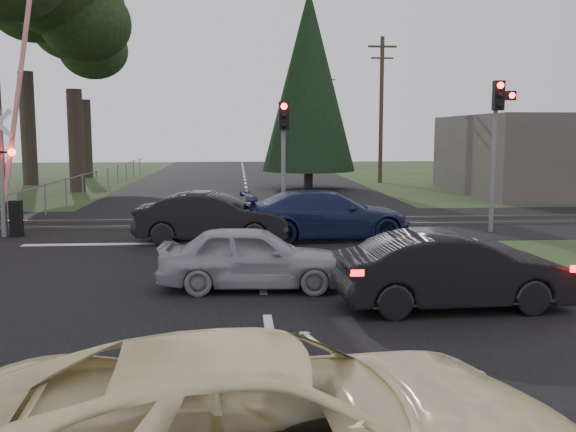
{
  "coord_description": "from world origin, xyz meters",
  "views": [
    {
      "loc": [
        -0.48,
        -9.91,
        3.12
      ],
      "look_at": [
        0.62,
        4.05,
        1.3
      ],
      "focal_mm": 40.0,
      "sensor_mm": 36.0,
      "label": 1
    }
  ],
  "objects": [
    {
      "name": "rail_far",
      "position": [
        0.0,
        12.8,
        0.05
      ],
      "size": [
        120.0,
        0.12,
        0.1
      ],
      "primitive_type": "cube",
      "color": "#59544C",
      "rests_on": "ground"
    },
    {
      "name": "fence_left",
      "position": [
        -7.8,
        22.5,
        0.0
      ],
      "size": [
        0.1,
        36.0,
        1.2
      ],
      "primitive_type": null,
      "color": "slate",
      "rests_on": "ground"
    },
    {
      "name": "euc_tree_e",
      "position": [
        -11.0,
        36.0,
        9.51
      ],
      "size": [
        6.0,
        6.0,
        13.2
      ],
      "color": "#473D33",
      "rests_on": "ground"
    },
    {
      "name": "euc_tree_c",
      "position": [
        -9.0,
        25.0,
        9.51
      ],
      "size": [
        6.0,
        6.0,
        13.2
      ],
      "color": "#473D33",
      "rests_on": "ground"
    },
    {
      "name": "rail_corridor",
      "position": [
        0.0,
        12.0,
        0.01
      ],
      "size": [
        120.0,
        8.0,
        0.01
      ],
      "primitive_type": "cube",
      "color": "black",
      "rests_on": "ground"
    },
    {
      "name": "rail_near",
      "position": [
        0.0,
        11.2,
        0.05
      ],
      "size": [
        120.0,
        0.12,
        0.1
      ],
      "primitive_type": "cube",
      "color": "#59544C",
      "rests_on": "ground"
    },
    {
      "name": "ground",
      "position": [
        0.0,
        0.0,
        0.0
      ],
      "size": [
        120.0,
        120.0,
        0.0
      ],
      "primitive_type": "plane",
      "color": "#283C1B",
      "rests_on": "ground"
    },
    {
      "name": "silver_car",
      "position": [
        -0.2,
        2.76,
        0.64
      ],
      "size": [
        3.84,
        1.74,
        1.28
      ],
      "primitive_type": "imported",
      "rotation": [
        0.0,
        0.0,
        1.51
      ],
      "color": "#999CA0",
      "rests_on": "ground"
    },
    {
      "name": "dark_car_far",
      "position": [
        -1.19,
        8.32,
        0.72
      ],
      "size": [
        4.47,
        1.94,
        1.43
      ],
      "primitive_type": "imported",
      "rotation": [
        0.0,
        0.0,
        1.47
      ],
      "color": "black",
      "rests_on": "ground"
    },
    {
      "name": "conifer_tree",
      "position": [
        3.5,
        26.0,
        5.99
      ],
      "size": [
        5.2,
        5.2,
        11.0
      ],
      "color": "#473D33",
      "rests_on": "ground"
    },
    {
      "name": "utility_pole_mid",
      "position": [
        8.5,
        30.0,
        4.73
      ],
      "size": [
        1.8,
        0.26,
        9.0
      ],
      "color": "#4C3D2D",
      "rests_on": "ground"
    },
    {
      "name": "traffic_signal_right",
      "position": [
        7.55,
        9.47,
        3.31
      ],
      "size": [
        0.68,
        0.48,
        4.7
      ],
      "color": "slate",
      "rests_on": "ground"
    },
    {
      "name": "dark_hatchback",
      "position": [
        3.32,
        1.0,
        0.68
      ],
      "size": [
        4.19,
        1.62,
        1.36
      ],
      "primitive_type": "imported",
      "rotation": [
        0.0,
        0.0,
        1.61
      ],
      "color": "black",
      "rests_on": "ground"
    },
    {
      "name": "utility_pole_far",
      "position": [
        8.5,
        55.0,
        4.73
      ],
      "size": [
        1.8,
        0.26,
        9.0
      ],
      "color": "#4C3D2D",
      "rests_on": "ground"
    },
    {
      "name": "crossing_signal",
      "position": [
        -7.27,
        9.79,
        2.06
      ],
      "size": [
        1.62,
        0.38,
        6.96
      ],
      "color": "slate",
      "rests_on": "ground"
    },
    {
      "name": "stop_line",
      "position": [
        0.0,
        8.2,
        0.01
      ],
      "size": [
        13.0,
        0.35,
        0.0
      ],
      "primitive_type": "cube",
      "color": "silver",
      "rests_on": "ground"
    },
    {
      "name": "road",
      "position": [
        0.0,
        10.0,
        0.01
      ],
      "size": [
        14.0,
        100.0,
        0.01
      ],
      "primitive_type": "cube",
      "color": "black",
      "rests_on": "ground"
    },
    {
      "name": "traffic_signal_center",
      "position": [
        1.0,
        10.68,
        2.81
      ],
      "size": [
        0.32,
        0.48,
        4.1
      ],
      "color": "slate",
      "rests_on": "ground"
    },
    {
      "name": "blue_sedan",
      "position": [
        2.12,
        8.65,
        0.72
      ],
      "size": [
        5.14,
        2.48,
        1.44
      ],
      "primitive_type": "imported",
      "rotation": [
        0.0,
        0.0,
        1.67
      ],
      "color": "#172246",
      "rests_on": "ground"
    }
  ]
}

